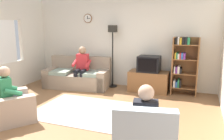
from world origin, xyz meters
TOP-DOWN VIEW (x-y plane):
  - ground_plane at (0.00, 0.00)m, footprint 12.00×12.00m
  - back_wall_assembly at (-0.00, 2.66)m, footprint 6.20×0.17m
  - couch at (-1.15, 1.94)m, footprint 2.00×1.12m
  - tv_stand at (0.96, 2.25)m, footprint 1.10×0.56m
  - tv at (0.96, 2.23)m, footprint 0.60×0.49m
  - bookshelf at (1.87, 2.32)m, footprint 0.68×0.36m
  - floor_lamp at (-0.17, 2.35)m, footprint 0.28×0.28m
  - armchair_near_window at (-1.22, -0.77)m, footprint 1.16×1.18m
  - area_rug at (-0.02, 0.27)m, footprint 2.20×1.70m
  - person_on_couch at (-0.95, 1.83)m, footprint 0.55×0.57m
  - person_in_left_armchair at (-1.17, -0.70)m, footprint 0.62×0.64m
  - person_in_right_armchair at (1.59, -1.04)m, footprint 0.56×0.58m

SIDE VIEW (x-z plane):
  - ground_plane at x=0.00m, z-range 0.00..0.00m
  - area_rug at x=-0.02m, z-range 0.00..0.01m
  - tv_stand at x=0.96m, z-range 0.00..0.58m
  - armchair_near_window at x=-1.22m, z-range -0.16..0.74m
  - couch at x=-1.15m, z-range -0.14..0.76m
  - person_in_left_armchair at x=-1.17m, z-range 0.04..1.16m
  - person_in_right_armchair at x=1.59m, z-range 0.04..1.16m
  - person_on_couch at x=-0.95m, z-range 0.08..1.32m
  - tv at x=0.96m, z-range 0.58..1.02m
  - bookshelf at x=1.87m, z-range 0.07..1.62m
  - back_wall_assembly at x=0.00m, z-range 0.00..2.70m
  - floor_lamp at x=-0.17m, z-range 0.53..2.38m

